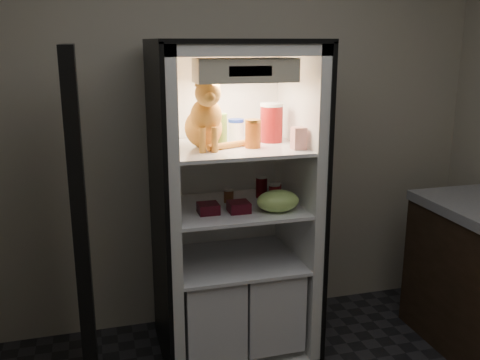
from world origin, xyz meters
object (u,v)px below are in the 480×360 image
(soda_can_b, at_px, (275,193))
(grape_bag, at_px, (278,201))
(soda_can_a, at_px, (262,187))
(soda_can_c, at_px, (274,195))
(tabby_cat, at_px, (205,120))
(pepper_jar, at_px, (271,123))
(berry_box_right, at_px, (239,207))
(berry_box_left, at_px, (208,208))
(mayo_tub, at_px, (236,130))
(refrigerator, at_px, (232,226))
(parmesan_shaker, at_px, (221,129))
(cream_carton, at_px, (299,138))
(salsa_jar, at_px, (253,134))
(condiment_jar, at_px, (229,196))

(soda_can_b, distance_m, grape_bag, 0.15)
(soda_can_a, relative_size, soda_can_c, 1.03)
(tabby_cat, xyz_separation_m, pepper_jar, (0.41, 0.09, -0.04))
(berry_box_right, bearing_deg, berry_box_left, 173.15)
(mayo_tub, distance_m, soda_can_a, 0.38)
(tabby_cat, relative_size, soda_can_a, 3.25)
(refrigerator, bearing_deg, parmesan_shaker, -174.58)
(refrigerator, xyz_separation_m, berry_box_right, (-0.01, -0.18, 0.18))
(parmesan_shaker, bearing_deg, berry_box_left, -127.02)
(cream_carton, height_order, soda_can_c, cream_carton)
(soda_can_c, xyz_separation_m, berry_box_right, (-0.23, -0.06, -0.03))
(cream_carton, xyz_separation_m, grape_bag, (-0.11, 0.01, -0.35))
(berry_box_left, bearing_deg, grape_bag, -10.52)
(mayo_tub, xyz_separation_m, soda_can_c, (0.17, -0.21, -0.35))
(soda_can_a, distance_m, soda_can_c, 0.18)
(tabby_cat, xyz_separation_m, salsa_jar, (0.26, -0.05, -0.08))
(soda_can_a, relative_size, berry_box_right, 1.10)
(tabby_cat, height_order, berry_box_left, tabby_cat)
(refrigerator, relative_size, tabby_cat, 4.54)
(mayo_tub, height_order, cream_carton, mayo_tub)
(berry_box_right, bearing_deg, soda_can_c, 14.94)
(mayo_tub, bearing_deg, tabby_cat, -142.24)
(tabby_cat, xyz_separation_m, berry_box_right, (0.16, -0.10, -0.48))
(condiment_jar, bearing_deg, soda_can_a, 11.23)
(refrigerator, bearing_deg, soda_can_a, 15.78)
(condiment_jar, distance_m, berry_box_left, 0.24)
(tabby_cat, distance_m, condiment_jar, 0.50)
(grape_bag, bearing_deg, condiment_jar, 132.20)
(condiment_jar, relative_size, berry_box_right, 0.70)
(soda_can_b, distance_m, soda_can_c, 0.04)
(salsa_jar, distance_m, soda_can_a, 0.43)
(tabby_cat, bearing_deg, mayo_tub, 40.60)
(refrigerator, bearing_deg, cream_carton, -37.56)
(salsa_jar, bearing_deg, mayo_tub, 98.71)
(soda_can_c, height_order, condiment_jar, soda_can_c)
(tabby_cat, distance_m, pepper_jar, 0.42)
(cream_carton, bearing_deg, refrigerator, 142.44)
(refrigerator, xyz_separation_m, parmesan_shaker, (-0.06, -0.01, 0.59))
(salsa_jar, relative_size, soda_can_c, 1.27)
(soda_can_a, height_order, condiment_jar, soda_can_a)
(mayo_tub, height_order, grape_bag, mayo_tub)
(mayo_tub, bearing_deg, soda_can_c, -51.28)
(tabby_cat, relative_size, berry_box_right, 3.57)
(condiment_jar, height_order, grape_bag, grape_bag)
(parmesan_shaker, relative_size, soda_can_c, 1.44)
(pepper_jar, bearing_deg, cream_carton, -74.00)
(pepper_jar, xyz_separation_m, condiment_jar, (-0.26, 0.00, -0.42))
(parmesan_shaker, distance_m, condiment_jar, 0.40)
(refrigerator, relative_size, grape_bag, 7.76)
(refrigerator, distance_m, tabby_cat, 0.68)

